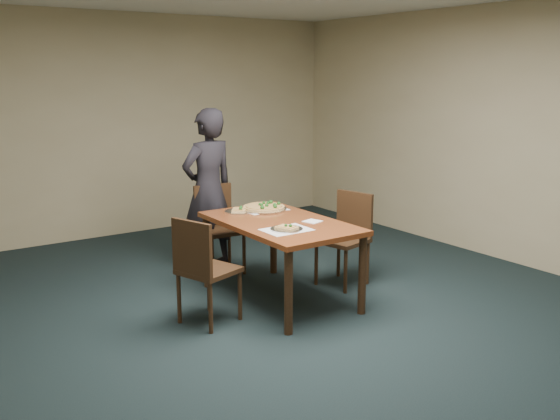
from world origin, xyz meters
TOP-DOWN VIEW (x-y plane):
  - ground at (0.00, 0.00)m, footprint 8.00×8.00m
  - room_shell at (0.00, 0.00)m, footprint 8.00×8.00m
  - dining_table at (0.21, 0.84)m, footprint 0.90×1.50m
  - chair_far at (0.17, 1.94)m, footprint 0.45×0.45m
  - chair_left at (-0.65, 0.72)m, footprint 0.53×0.53m
  - chair_right at (1.03, 0.86)m, footprint 0.50×0.50m
  - diner at (0.15, 2.09)m, footprint 0.67×0.49m
  - placemat_main at (0.35, 1.32)m, footprint 0.42×0.32m
  - placemat_near at (0.07, 0.53)m, footprint 0.40×0.30m
  - pizza_pan at (0.35, 1.31)m, footprint 0.45×0.45m
  - slice_plate_near at (0.07, 0.53)m, footprint 0.28×0.28m
  - slice_plate_far at (0.10, 1.37)m, footprint 0.28×0.28m
  - napkin at (0.43, 0.64)m, footprint 0.17×0.17m

SIDE VIEW (x-z plane):
  - ground at x=0.00m, z-range 0.00..0.00m
  - chair_far at x=0.17m, z-range 0.06..0.97m
  - chair_left at x=-0.65m, z-range 0.06..0.97m
  - chair_right at x=1.03m, z-range 0.06..0.97m
  - dining_table at x=0.21m, z-range 0.28..1.03m
  - placemat_main at x=0.35m, z-range 0.75..0.75m
  - placemat_near at x=0.07m, z-range 0.75..0.75m
  - napkin at x=0.43m, z-range 0.75..0.76m
  - slice_plate_far at x=0.10m, z-range 0.73..0.79m
  - slice_plate_near at x=0.07m, z-range 0.74..0.79m
  - pizza_pan at x=0.35m, z-range 0.74..0.81m
  - diner at x=0.15m, z-range 0.00..1.71m
  - room_shell at x=0.00m, z-range -2.26..5.74m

